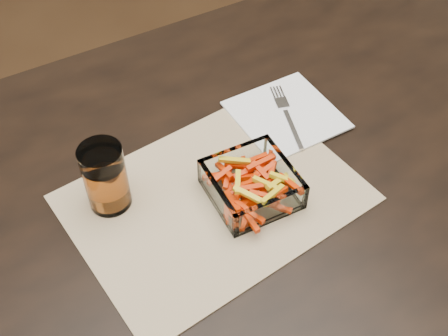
{
  "coord_description": "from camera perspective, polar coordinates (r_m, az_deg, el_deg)",
  "views": [
    {
      "loc": [
        -0.43,
        -0.53,
        1.47
      ],
      "look_at": [
        -0.12,
        -0.0,
        0.78
      ],
      "focal_mm": 45.0,
      "sensor_mm": 36.0,
      "label": 1
    }
  ],
  "objects": [
    {
      "name": "tumbler",
      "position": [
        0.88,
        -11.92,
        -1.12
      ],
      "size": [
        0.07,
        0.07,
        0.12
      ],
      "color": "white",
      "rests_on": "placemat"
    },
    {
      "name": "dining_table",
      "position": [
        1.05,
        5.6,
        -1.73
      ],
      "size": [
        1.6,
        0.9,
        0.75
      ],
      "color": "black",
      "rests_on": "ground"
    },
    {
      "name": "fork",
      "position": [
        1.05,
        6.37,
        5.47
      ],
      "size": [
        0.07,
        0.17,
        0.0
      ],
      "rotation": [
        0.0,
        0.0,
        -0.32
      ],
      "color": "silver",
      "rests_on": "napkin"
    },
    {
      "name": "glass_bowl",
      "position": [
        0.9,
        2.81,
        -1.81
      ],
      "size": [
        0.14,
        0.14,
        0.05
      ],
      "rotation": [
        0.0,
        0.0,
        -0.06
      ],
      "color": "white",
      "rests_on": "placemat"
    },
    {
      "name": "placemat",
      "position": [
        0.91,
        -0.95,
        -3.03
      ],
      "size": [
        0.48,
        0.37,
        0.0
      ],
      "primitive_type": "cube",
      "rotation": [
        0.0,
        0.0,
        0.1
      ],
      "color": "tan",
      "rests_on": "dining_table"
    },
    {
      "name": "napkin",
      "position": [
        1.05,
        6.32,
        5.41
      ],
      "size": [
        0.18,
        0.18,
        0.0
      ],
      "primitive_type": "cube",
      "rotation": [
        0.0,
        0.0,
        -0.0
      ],
      "color": "white",
      "rests_on": "placemat"
    }
  ]
}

